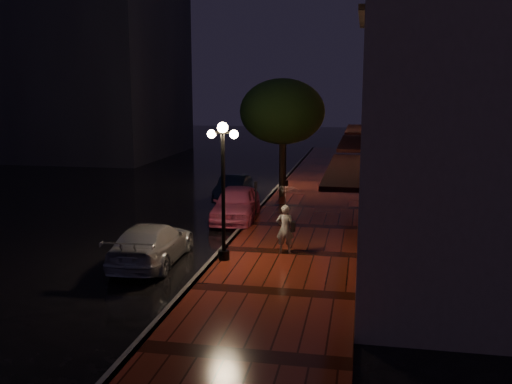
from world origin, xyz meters
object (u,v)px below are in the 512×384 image
Objects in this scene: navy_car at (233,188)px; silver_car at (152,244)px; streetlamp_far at (285,142)px; street_tree at (282,114)px; pink_car at (236,204)px; parking_meter at (256,195)px; streetlamp_near at (223,183)px; woman_with_umbrella at (285,208)px.

navy_car is 0.83× the size of silver_car.
navy_car is (-2.07, -3.73, -1.99)m from streetlamp_far.
street_tree reaches higher than pink_car.
streetlamp_far is 0.74× the size of street_tree.
parking_meter is (0.75, 0.48, 0.30)m from pink_car.
pink_car is at bearing -96.71° from streetlamp_far.
streetlamp_near is 2.32m from woman_with_umbrella.
streetlamp_near reaches higher than navy_car.
parking_meter is at bearing -91.51° from streetlamp_far.
silver_car is at bearing -171.79° from streetlamp_near.
parking_meter is at bearing -95.72° from street_tree.
street_tree is at bearing 72.93° from pink_car.
streetlamp_far is at bearing 90.00° from streetlamp_near.
parking_meter is at bearing -68.60° from woman_with_umbrella.
streetlamp_far reaches higher than pink_car.
streetlamp_near is at bearing -84.54° from pink_car.
streetlamp_near is at bearing -91.35° from street_tree.
street_tree is at bearing -80.38° from woman_with_umbrella.
parking_meter is at bearing -64.94° from navy_car.
navy_car is (-1.12, 4.34, -0.12)m from pink_car.
silver_car is (-0.20, -10.59, 0.04)m from navy_car.
woman_with_umbrella is at bearing -82.12° from streetlamp_far.
navy_car is at bearing 101.38° from streetlamp_near.
navy_car is at bearing -66.33° from woman_with_umbrella.
woman_with_umbrella is at bearing -67.93° from navy_car.
parking_meter is (1.87, -3.86, 0.42)m from navy_car.
street_tree is 10.32m from woman_with_umbrella.
streetlamp_near is 2.96× the size of parking_meter.
street_tree is 12.14m from silver_car.
street_tree reaches higher than streetlamp_near.
woman_with_umbrella is at bearing 32.26° from streetlamp_near.
silver_car is 4.41m from woman_with_umbrella.
parking_meter reaches higher than silver_car.
pink_car is at bearing 99.11° from streetlamp_near.
pink_car is 6.39m from silver_car.
silver_car is at bearing -116.16° from parking_meter.
street_tree is 1.30× the size of silver_car.
pink_car is 0.96× the size of silver_car.
parking_meter is at bearing 91.79° from streetlamp_near.
pink_car is 2.94× the size of parking_meter.
woman_with_umbrella is (1.52, -9.87, -2.61)m from street_tree.
parking_meter is at bearing 29.13° from pink_car.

